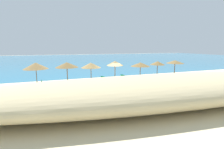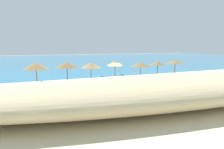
{
  "view_description": "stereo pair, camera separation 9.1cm",
  "coord_description": "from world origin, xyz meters",
  "px_view_note": "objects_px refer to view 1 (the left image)",
  "views": [
    {
      "loc": [
        -6.5,
        -17.07,
        4.45
      ],
      "look_at": [
        0.08,
        1.22,
        1.13
      ],
      "focal_mm": 26.06,
      "sensor_mm": 36.0,
      "label": 1
    },
    {
      "loc": [
        -6.41,
        -17.1,
        4.45
      ],
      "look_at": [
        0.08,
        1.22,
        1.13
      ],
      "focal_mm": 26.06,
      "sensor_mm": 36.0,
      "label": 2
    }
  ],
  "objects_px": {
    "beach_umbrella_2": "(91,65)",
    "lounge_chair_0": "(100,83)",
    "beach_umbrella_1": "(67,65)",
    "beach_umbrella_4": "(140,64)",
    "beach_umbrella_3": "(115,63)",
    "wooden_signpost": "(28,91)",
    "beach_umbrella_6": "(175,62)",
    "beach_ball": "(158,81)",
    "lounge_chair_1": "(38,86)",
    "lounge_chair_2": "(143,79)",
    "beach_umbrella_0": "(36,66)",
    "lounge_chair_3": "(120,80)",
    "beach_umbrella_5": "(158,63)"
  },
  "relations": [
    {
      "from": "wooden_signpost",
      "to": "beach_umbrella_2",
      "type": "bearing_deg",
      "value": 57.97
    },
    {
      "from": "beach_umbrella_0",
      "to": "lounge_chair_0",
      "type": "relative_size",
      "value": 1.63
    },
    {
      "from": "beach_umbrella_2",
      "to": "lounge_chair_0",
      "type": "distance_m",
      "value": 2.38
    },
    {
      "from": "wooden_signpost",
      "to": "beach_ball",
      "type": "relative_size",
      "value": 5.27
    },
    {
      "from": "lounge_chair_1",
      "to": "lounge_chair_2",
      "type": "xyz_separation_m",
      "value": [
        12.18,
        -1.02,
        0.11
      ]
    },
    {
      "from": "lounge_chair_3",
      "to": "lounge_chair_2",
      "type": "bearing_deg",
      "value": -115.07
    },
    {
      "from": "beach_umbrella_4",
      "to": "beach_ball",
      "type": "height_order",
      "value": "beach_umbrella_4"
    },
    {
      "from": "beach_ball",
      "to": "wooden_signpost",
      "type": "bearing_deg",
      "value": -168.55
    },
    {
      "from": "beach_umbrella_3",
      "to": "wooden_signpost",
      "type": "height_order",
      "value": "beach_umbrella_3"
    },
    {
      "from": "beach_umbrella_4",
      "to": "beach_ball",
      "type": "relative_size",
      "value": 8.48
    },
    {
      "from": "lounge_chair_1",
      "to": "beach_ball",
      "type": "height_order",
      "value": "lounge_chair_1"
    },
    {
      "from": "beach_umbrella_2",
      "to": "beach_ball",
      "type": "xyz_separation_m",
      "value": [
        8.3,
        -1.68,
        -2.15
      ]
    },
    {
      "from": "beach_umbrella_5",
      "to": "beach_umbrella_6",
      "type": "relative_size",
      "value": 0.99
    },
    {
      "from": "beach_umbrella_0",
      "to": "beach_umbrella_4",
      "type": "height_order",
      "value": "beach_umbrella_0"
    },
    {
      "from": "beach_umbrella_5",
      "to": "lounge_chair_2",
      "type": "distance_m",
      "value": 3.74
    },
    {
      "from": "beach_umbrella_0",
      "to": "beach_umbrella_3",
      "type": "xyz_separation_m",
      "value": [
        8.92,
        -0.43,
        0.0
      ]
    },
    {
      "from": "beach_umbrella_2",
      "to": "beach_umbrella_4",
      "type": "bearing_deg",
      "value": -2.43
    },
    {
      "from": "beach_umbrella_5",
      "to": "lounge_chair_2",
      "type": "height_order",
      "value": "beach_umbrella_5"
    },
    {
      "from": "beach_umbrella_0",
      "to": "beach_umbrella_6",
      "type": "height_order",
      "value": "beach_umbrella_0"
    },
    {
      "from": "wooden_signpost",
      "to": "beach_umbrella_4",
      "type": "bearing_deg",
      "value": 40.21
    },
    {
      "from": "beach_umbrella_5",
      "to": "lounge_chair_2",
      "type": "xyz_separation_m",
      "value": [
        -3.03,
        -1.3,
        -1.77
      ]
    },
    {
      "from": "beach_umbrella_0",
      "to": "beach_umbrella_6",
      "type": "xyz_separation_m",
      "value": [
        18.34,
        -0.08,
        -0.14
      ]
    },
    {
      "from": "beach_umbrella_2",
      "to": "lounge_chair_0",
      "type": "height_order",
      "value": "beach_umbrella_2"
    },
    {
      "from": "lounge_chair_1",
      "to": "beach_ball",
      "type": "bearing_deg",
      "value": -99.91
    },
    {
      "from": "beach_umbrella_5",
      "to": "lounge_chair_1",
      "type": "xyz_separation_m",
      "value": [
        -15.21,
        -0.28,
        -1.88
      ]
    },
    {
      "from": "lounge_chair_0",
      "to": "lounge_chair_1",
      "type": "height_order",
      "value": "lounge_chair_0"
    },
    {
      "from": "lounge_chair_3",
      "to": "beach_ball",
      "type": "xyz_separation_m",
      "value": [
        5.0,
        -0.55,
        -0.32
      ]
    },
    {
      "from": "lounge_chair_0",
      "to": "lounge_chair_2",
      "type": "height_order",
      "value": "lounge_chair_2"
    },
    {
      "from": "lounge_chair_3",
      "to": "beach_ball",
      "type": "distance_m",
      "value": 5.04
    },
    {
      "from": "beach_ball",
      "to": "beach_umbrella_4",
      "type": "bearing_deg",
      "value": 142.22
    },
    {
      "from": "beach_umbrella_2",
      "to": "lounge_chair_3",
      "type": "distance_m",
      "value": 3.94
    },
    {
      "from": "beach_umbrella_3",
      "to": "lounge_chair_1",
      "type": "distance_m",
      "value": 9.09
    },
    {
      "from": "lounge_chair_3",
      "to": "beach_umbrella_1",
      "type": "bearing_deg",
      "value": 59.67
    },
    {
      "from": "beach_umbrella_6",
      "to": "beach_ball",
      "type": "distance_m",
      "value": 4.97
    },
    {
      "from": "beach_umbrella_3",
      "to": "beach_umbrella_6",
      "type": "bearing_deg",
      "value": 2.12
    },
    {
      "from": "beach_umbrella_5",
      "to": "wooden_signpost",
      "type": "distance_m",
      "value": 16.27
    },
    {
      "from": "beach_umbrella_2",
      "to": "beach_ball",
      "type": "bearing_deg",
      "value": -11.47
    },
    {
      "from": "beach_umbrella_3",
      "to": "beach_umbrella_6",
      "type": "height_order",
      "value": "beach_umbrella_3"
    },
    {
      "from": "beach_umbrella_1",
      "to": "beach_umbrella_6",
      "type": "bearing_deg",
      "value": 1.63
    },
    {
      "from": "beach_umbrella_0",
      "to": "beach_umbrella_6",
      "type": "relative_size",
      "value": 1.1
    },
    {
      "from": "beach_umbrella_1",
      "to": "wooden_signpost",
      "type": "relative_size",
      "value": 1.79
    },
    {
      "from": "beach_umbrella_6",
      "to": "beach_umbrella_5",
      "type": "bearing_deg",
      "value": -177.92
    },
    {
      "from": "beach_umbrella_1",
      "to": "beach_umbrella_4",
      "type": "distance_m",
      "value": 9.25
    },
    {
      "from": "beach_umbrella_6",
      "to": "lounge_chair_1",
      "type": "relative_size",
      "value": 1.72
    },
    {
      "from": "lounge_chair_2",
      "to": "beach_umbrella_5",
      "type": "bearing_deg",
      "value": -38.81
    },
    {
      "from": "beach_umbrella_0",
      "to": "lounge_chair_2",
      "type": "distance_m",
      "value": 12.5
    },
    {
      "from": "wooden_signpost",
      "to": "beach_umbrella_0",
      "type": "bearing_deg",
      "value": 108.27
    },
    {
      "from": "beach_umbrella_0",
      "to": "lounge_chair_3",
      "type": "relative_size",
      "value": 1.65
    },
    {
      "from": "beach_umbrella_2",
      "to": "lounge_chair_0",
      "type": "bearing_deg",
      "value": -58.6
    },
    {
      "from": "beach_umbrella_3",
      "to": "beach_umbrella_2",
      "type": "bearing_deg",
      "value": 176.01
    }
  ]
}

